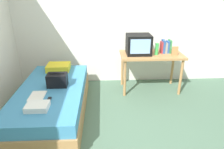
# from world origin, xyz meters

# --- Properties ---
(ground_plane) EXTENTS (8.00, 8.00, 0.00)m
(ground_plane) POSITION_xyz_m (0.00, 0.00, 0.00)
(ground_plane) COLOR #4C6B56
(wall_back) EXTENTS (5.20, 0.10, 2.60)m
(wall_back) POSITION_xyz_m (0.00, 2.00, 1.30)
(wall_back) COLOR silver
(wall_back) RESTS_ON ground
(bed) EXTENTS (1.00, 2.00, 0.46)m
(bed) POSITION_xyz_m (-1.03, 0.72, 0.23)
(bed) COLOR #B27F4C
(bed) RESTS_ON ground
(desk) EXTENTS (1.16, 0.60, 0.74)m
(desk) POSITION_xyz_m (0.69, 1.49, 0.64)
(desk) COLOR #B27F4C
(desk) RESTS_ON ground
(tv) EXTENTS (0.44, 0.39, 0.36)m
(tv) POSITION_xyz_m (0.44, 1.51, 0.92)
(tv) COLOR black
(tv) RESTS_ON desk
(water_bottle) EXTENTS (0.06, 0.06, 0.21)m
(water_bottle) POSITION_xyz_m (0.77, 1.44, 0.84)
(water_bottle) COLOR green
(water_bottle) RESTS_ON desk
(book_row) EXTENTS (0.18, 0.16, 0.24)m
(book_row) POSITION_xyz_m (0.97, 1.57, 0.85)
(book_row) COLOR #B72D33
(book_row) RESTS_ON desk
(picture_frame) EXTENTS (0.11, 0.02, 0.16)m
(picture_frame) POSITION_xyz_m (1.09, 1.38, 0.82)
(picture_frame) COLOR #B27F4C
(picture_frame) RESTS_ON desk
(pillow) EXTENTS (0.41, 0.33, 0.11)m
(pillow) POSITION_xyz_m (-1.05, 1.46, 0.52)
(pillow) COLOR yellow
(pillow) RESTS_ON bed
(handbag) EXTENTS (0.30, 0.20, 0.22)m
(handbag) POSITION_xyz_m (-0.93, 0.78, 0.56)
(handbag) COLOR black
(handbag) RESTS_ON bed
(magazine) EXTENTS (0.21, 0.29, 0.01)m
(magazine) POSITION_xyz_m (-1.16, 0.47, 0.46)
(magazine) COLOR white
(magazine) RESTS_ON bed
(remote_dark) EXTENTS (0.04, 0.16, 0.02)m
(remote_dark) POSITION_xyz_m (-0.96, 0.32, 0.47)
(remote_dark) COLOR black
(remote_dark) RESTS_ON bed
(folded_towel) EXTENTS (0.28, 0.22, 0.07)m
(folded_towel) POSITION_xyz_m (-1.06, 0.12, 0.50)
(folded_towel) COLOR white
(folded_towel) RESTS_ON bed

